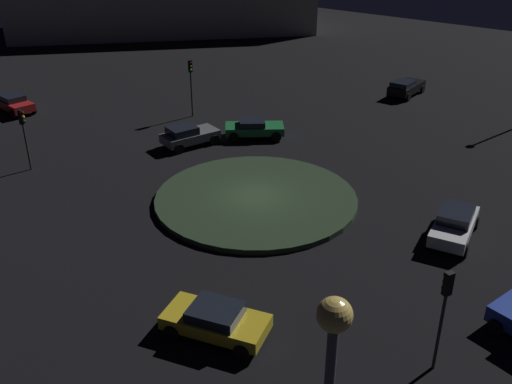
# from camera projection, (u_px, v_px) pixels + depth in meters

# --- Properties ---
(ground_plane) EXTENTS (117.12, 117.12, 0.00)m
(ground_plane) POSITION_uv_depth(u_px,v_px,m) (256.00, 201.00, 32.88)
(ground_plane) COLOR black
(roundabout_island) EXTENTS (11.46, 11.46, 0.30)m
(roundabout_island) POSITION_uv_depth(u_px,v_px,m) (256.00, 198.00, 32.81)
(roundabout_island) COLOR #263823
(roundabout_island) RESTS_ON ground_plane
(car_green) EXTENTS (4.34, 4.11, 1.33)m
(car_green) POSITION_uv_depth(u_px,v_px,m) (254.00, 128.00, 41.41)
(car_green) COLOR #1E7238
(car_green) RESTS_ON ground_plane
(car_white) EXTENTS (2.65, 4.51, 1.48)m
(car_white) POSITION_uv_depth(u_px,v_px,m) (454.00, 224.00, 28.99)
(car_white) COLOR white
(car_white) RESTS_ON ground_plane
(car_yellow) EXTENTS (4.46, 3.04, 1.29)m
(car_yellow) POSITION_uv_depth(u_px,v_px,m) (216.00, 320.00, 22.45)
(car_yellow) COLOR gold
(car_yellow) RESTS_ON ground_plane
(car_black) EXTENTS (2.08, 4.17, 1.45)m
(car_black) POSITION_uv_depth(u_px,v_px,m) (406.00, 87.00, 50.38)
(car_black) COLOR black
(car_black) RESTS_ON ground_plane
(car_grey) EXTENTS (2.92, 4.26, 1.47)m
(car_grey) POSITION_uv_depth(u_px,v_px,m) (188.00, 135.00, 39.97)
(car_grey) COLOR slate
(car_grey) RESTS_ON ground_plane
(car_red) EXTENTS (4.01, 2.24, 1.40)m
(car_red) POSITION_uv_depth(u_px,v_px,m) (14.00, 103.00, 46.37)
(car_red) COLOR red
(car_red) RESTS_ON ground_plane
(traffic_light_southeast) EXTENTS (0.39, 0.36, 4.19)m
(traffic_light_southeast) POSITION_uv_depth(u_px,v_px,m) (444.00, 301.00, 19.78)
(traffic_light_southeast) COLOR #2D2D2D
(traffic_light_southeast) RESTS_ON ground_plane
(traffic_light_northwest) EXTENTS (0.40, 0.37, 4.47)m
(traffic_light_northwest) POSITION_uv_depth(u_px,v_px,m) (191.00, 77.00, 44.38)
(traffic_light_northwest) COLOR #2D2D2D
(traffic_light_northwest) RESTS_ON ground_plane
(traffic_light_west) EXTENTS (0.39, 0.36, 3.96)m
(traffic_light_west) POSITION_uv_depth(u_px,v_px,m) (24.00, 128.00, 35.45)
(traffic_light_west) COLOR #2D2D2D
(traffic_light_west) RESTS_ON ground_plane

